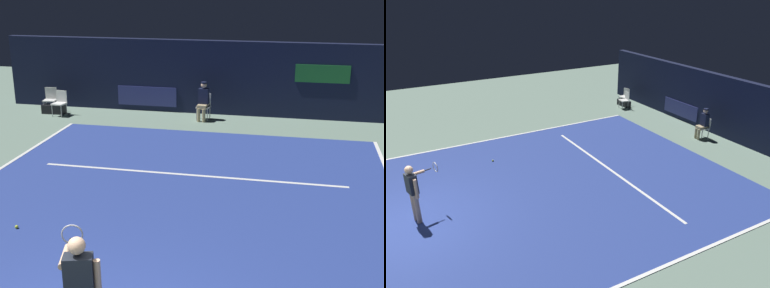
# 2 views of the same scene
# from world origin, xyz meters

# --- Properties ---
(ground_plane) EXTENTS (31.43, 31.43, 0.00)m
(ground_plane) POSITION_xyz_m (0.00, 4.75, 0.00)
(ground_plane) COLOR slate
(court_surface) EXTENTS (9.80, 11.51, 0.01)m
(court_surface) POSITION_xyz_m (0.00, 4.75, 0.01)
(court_surface) COLOR navy
(court_surface) RESTS_ON ground
(line_service) EXTENTS (7.65, 0.10, 0.01)m
(line_service) POSITION_xyz_m (0.00, 6.77, 0.01)
(line_service) COLOR white
(line_service) RESTS_ON court_surface
(back_wall) EXTENTS (16.39, 0.33, 2.60)m
(back_wall) POSITION_xyz_m (-0.00, 12.89, 1.30)
(back_wall) COLOR #141933
(back_wall) RESTS_ON ground
(line_judge_on_chair) EXTENTS (0.48, 0.56, 1.32)m
(line_judge_on_chair) POSITION_xyz_m (-0.62, 11.90, 0.69)
(line_judge_on_chair) COLOR white
(line_judge_on_chair) RESTS_ON ground
(courtside_chair_near) EXTENTS (0.49, 0.47, 0.88)m
(courtside_chair_near) POSITION_xyz_m (-5.70, 11.49, 0.50)
(courtside_chair_near) COLOR white
(courtside_chair_near) RESTS_ON ground
(courtside_chair_far) EXTENTS (0.50, 0.48, 0.88)m
(courtside_chair_far) POSITION_xyz_m (-6.27, 11.89, 0.50)
(courtside_chair_far) COLOR white
(courtside_chair_far) RESTS_ON ground
(tennis_ball) EXTENTS (0.07, 0.07, 0.07)m
(tennis_ball) POSITION_xyz_m (-2.72, 3.31, 0.05)
(tennis_ball) COLOR #CCE033
(tennis_ball) RESTS_ON court_surface
(equipment_bag) EXTENTS (0.85, 0.34, 0.32)m
(equipment_bag) POSITION_xyz_m (-6.05, 11.69, 0.16)
(equipment_bag) COLOR black
(equipment_bag) RESTS_ON ground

